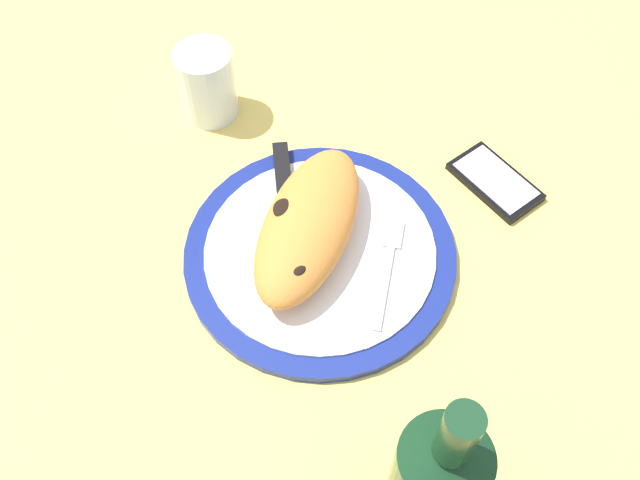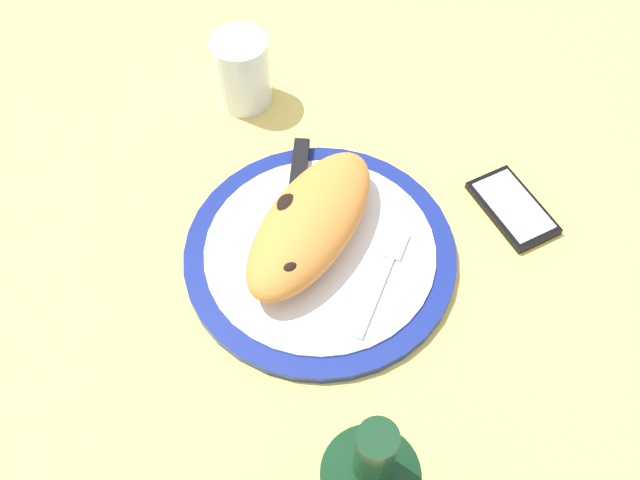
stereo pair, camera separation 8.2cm
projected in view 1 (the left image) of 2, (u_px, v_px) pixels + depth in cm
name	position (u px, v px, depth cm)	size (l,w,h in cm)	color
ground_plane	(320.00, 263.00, 86.18)	(150.00, 150.00, 3.00)	#EACC60
plate	(320.00, 253.00, 84.30)	(32.48, 32.48, 1.58)	navy
calzone	(308.00, 224.00, 81.82)	(24.36, 12.99, 6.21)	orange
fork	(389.00, 262.00, 82.41)	(15.16, 2.22, 0.40)	silver
knife	(285.00, 194.00, 87.55)	(22.54, 8.65, 1.20)	silver
smartphone	(495.00, 181.00, 90.63)	(12.48, 13.00, 1.16)	black
water_glass	(208.00, 87.00, 94.68)	(7.69, 7.69, 10.27)	silver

